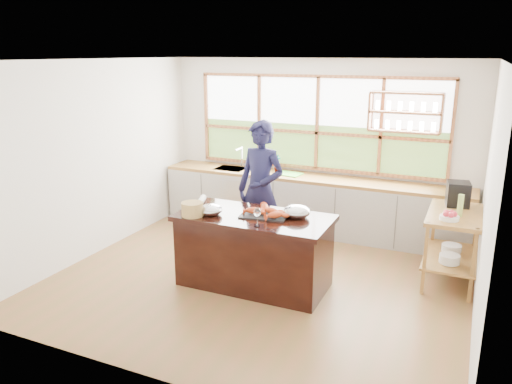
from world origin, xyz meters
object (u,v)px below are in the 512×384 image
Objects in this scene: wicker_basket at (192,209)px; island at (254,250)px; espresso_machine at (458,194)px; cook at (261,190)px.

island is at bearing 24.53° from wicker_basket.
espresso_machine is at bearing 33.13° from island.
cook is at bearing -176.43° from espresso_machine.
cook is 6.20× the size of espresso_machine.
island is at bearing -62.15° from cook.
cook is 1.24m from wicker_basket.
island is 2.68m from espresso_machine.
island is 0.96× the size of cook.
cook is (-0.30, 0.88, 0.50)m from island.
espresso_machine is 3.34m from wicker_basket.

